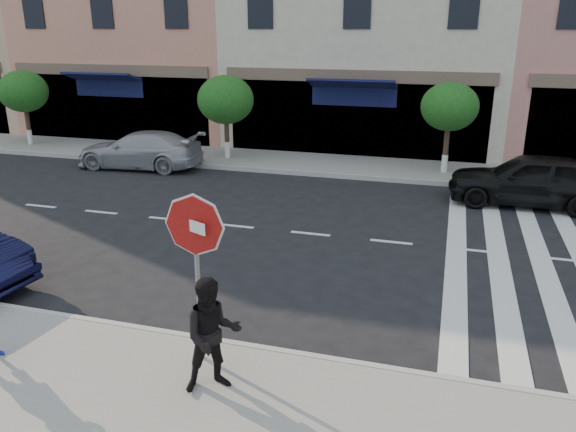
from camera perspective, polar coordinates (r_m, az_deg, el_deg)
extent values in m
plane|color=black|center=(10.49, -3.17, -9.20)|extent=(120.00, 120.00, 0.00)
cube|color=gray|center=(20.54, 7.13, 4.99)|extent=(60.00, 3.00, 0.15)
cube|color=beige|center=(25.98, 8.85, 19.85)|extent=(11.00, 9.00, 11.00)
cylinder|color=#473323|center=(26.28, -24.89, 8.42)|extent=(0.18, 0.18, 1.65)
cylinder|color=silver|center=(26.37, -24.74, 7.31)|extent=(0.20, 0.20, 0.60)
ellipsoid|color=#164E17|center=(26.11, -25.31, 11.38)|extent=(2.00, 2.00, 1.70)
cylinder|color=#473323|center=(21.52, -6.23, 8.03)|extent=(0.18, 0.18, 1.60)
cylinder|color=silver|center=(21.61, -6.18, 6.73)|extent=(0.20, 0.20, 0.60)
ellipsoid|color=#164E17|center=(21.31, -6.36, 11.66)|extent=(2.10, 2.10, 1.79)
cylinder|color=#473323|center=(19.90, 15.74, 6.72)|extent=(0.18, 0.18, 1.71)
cylinder|color=silver|center=(20.01, 15.61, 5.18)|extent=(0.20, 0.20, 0.60)
ellipsoid|color=#164E17|center=(19.67, 16.10, 10.64)|extent=(1.90, 1.90, 1.62)
cylinder|color=gray|center=(8.28, -9.09, -7.17)|extent=(0.10, 0.10, 2.35)
cylinder|color=white|center=(7.90, -9.47, -0.92)|extent=(0.84, 0.39, 0.92)
cylinder|color=#9E1411|center=(7.88, -9.53, -0.96)|extent=(0.79, 0.38, 0.85)
cube|color=white|center=(7.86, -9.63, -1.03)|extent=(0.45, 0.22, 0.17)
imported|color=black|center=(7.77, -7.70, -11.89)|extent=(1.01, 0.96, 1.65)
imported|color=#A5A6AB|center=(21.12, -14.83, 6.52)|extent=(4.66, 2.12, 1.32)
imported|color=black|center=(17.42, 23.45, 3.42)|extent=(4.52, 1.90, 1.53)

